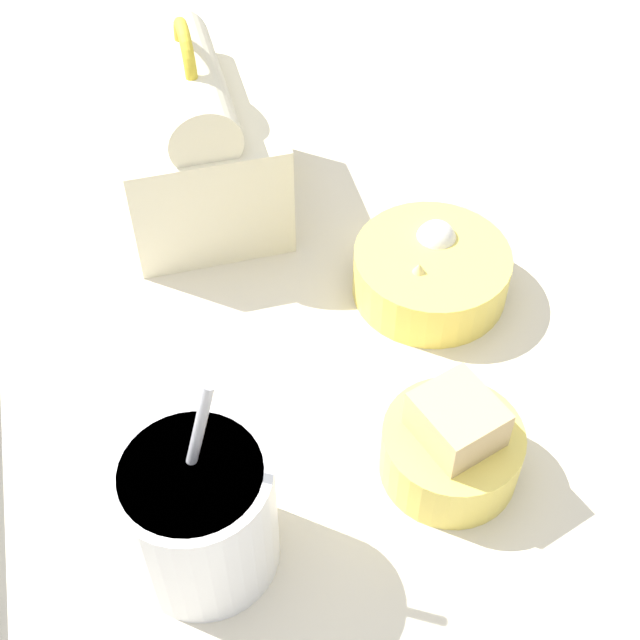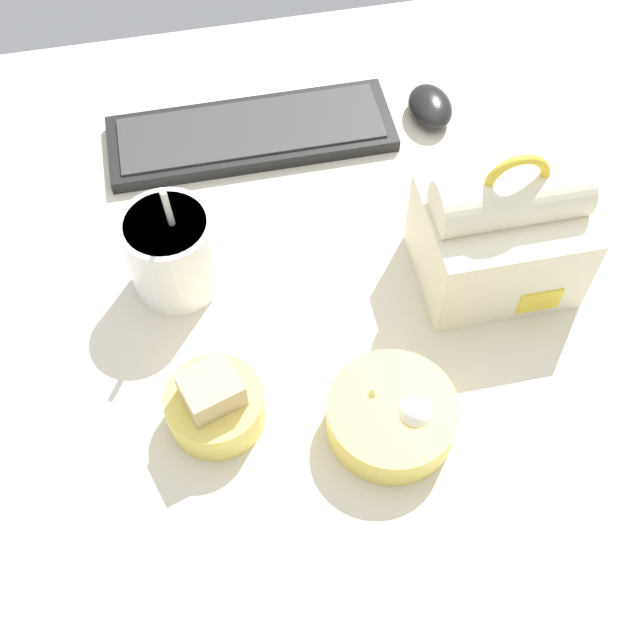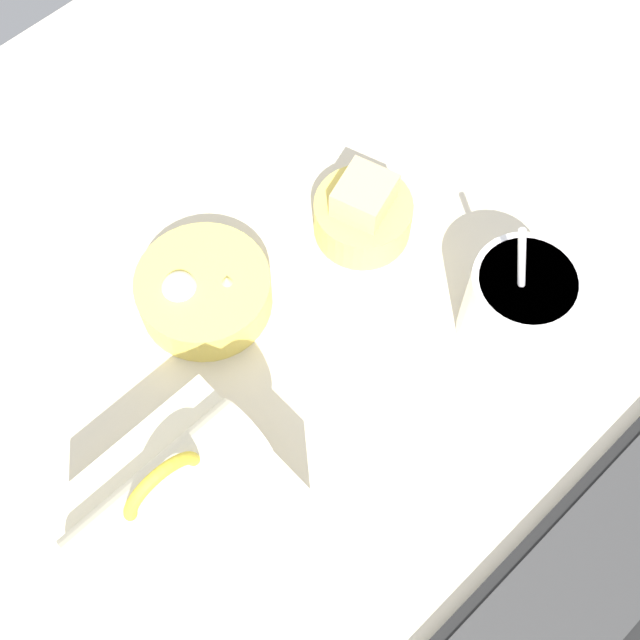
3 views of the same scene
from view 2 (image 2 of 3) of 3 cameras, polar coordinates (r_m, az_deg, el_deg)
The scene contains 7 objects.
desk_surface at distance 89.77cm, azimuth -1.70°, elevation -1.68°, with size 140.00×110.00×2.00cm.
keyboard at distance 107.64cm, azimuth -4.73°, elevation 13.11°, with size 36.93×12.13×2.10cm.
lunch_bag at distance 90.57cm, azimuth 12.71°, elevation 6.01°, with size 17.09×14.08×19.04cm.
soup_cup at distance 90.40cm, azimuth -10.49°, elevation 4.81°, with size 10.11×10.11×17.34cm.
bento_bowl_sandwich at distance 82.40cm, azimuth -7.50°, elevation -5.94°, with size 10.10×10.10×7.94cm.
bento_bowl_snacks at distance 82.07cm, azimuth 5.12°, elevation -6.77°, with size 13.27×13.27×5.81cm.
computer_mouse at distance 110.83cm, azimuth 7.83°, elevation 14.81°, with size 5.65×8.01×3.40cm.
Camera 2 is at (-6.60, -45.46, 78.13)cm, focal length 45.00 mm.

